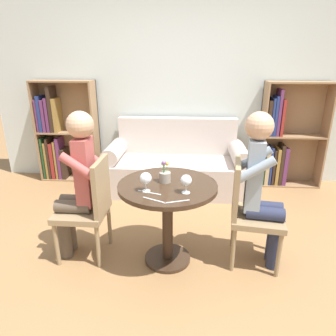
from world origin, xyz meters
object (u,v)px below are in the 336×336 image
(couch, at_px, (176,167))
(wine_glass_left, at_px, (146,179))
(person_right, at_px, (262,187))
(wine_glass_right, at_px, (186,181))
(bookshelf_left, at_px, (61,135))
(bookshelf_right, at_px, (283,141))
(flower_vase, at_px, (165,174))
(chair_left, at_px, (90,205))
(person_left, at_px, (78,182))
(chair_right, at_px, (249,209))

(couch, xyz_separation_m, wine_glass_left, (-0.15, -1.73, 0.52))
(person_right, xyz_separation_m, wine_glass_left, (-0.91, -0.19, 0.12))
(person_right, bearing_deg, wine_glass_right, 115.75)
(bookshelf_left, distance_m, wine_glass_left, 2.51)
(bookshelf_left, xyz_separation_m, wine_glass_right, (1.82, -2.00, 0.17))
(bookshelf_right, relative_size, flower_vase, 7.42)
(wine_glass_left, height_order, wine_glass_right, wine_glass_left)
(chair_left, bearing_deg, person_right, 90.54)
(couch, height_order, wine_glass_left, couch)
(couch, relative_size, bookshelf_left, 1.30)
(person_right, distance_m, wine_glass_right, 0.65)
(flower_vase, bearing_deg, bookshelf_right, 50.84)
(bookshelf_left, bearing_deg, wine_glass_left, -52.74)
(person_right, xyz_separation_m, flower_vase, (-0.78, 0.01, 0.08))
(person_left, relative_size, flower_vase, 6.84)
(wine_glass_right, relative_size, flower_vase, 0.76)
(person_right, relative_size, wine_glass_right, 9.05)
(bookshelf_left, bearing_deg, couch, -9.00)
(person_right, bearing_deg, wine_glass_left, 109.54)
(bookshelf_left, relative_size, chair_left, 1.56)
(bookshelf_right, relative_size, person_right, 1.08)
(wine_glass_left, height_order, flower_vase, flower_vase)
(person_right, height_order, flower_vase, person_right)
(wine_glass_left, bearing_deg, couch, 84.93)
(bookshelf_right, height_order, person_left, bookshelf_right)
(chair_right, relative_size, flower_vase, 4.75)
(chair_right, bearing_deg, chair_left, 98.82)
(person_right, bearing_deg, chair_right, 84.39)
(bookshelf_left, bearing_deg, chair_right, -37.28)
(couch, relative_size, person_left, 1.42)
(person_left, height_order, person_right, person_right)
(chair_left, bearing_deg, wine_glass_right, 77.23)
(bookshelf_left, distance_m, person_left, 2.02)
(person_right, bearing_deg, chair_left, 97.97)
(chair_right, bearing_deg, flower_vase, 99.01)
(person_left, bearing_deg, flower_vase, 91.00)
(person_left, xyz_separation_m, wine_glass_left, (0.61, -0.19, 0.12))
(bookshelf_left, relative_size, wine_glass_right, 9.75)
(bookshelf_left, bearing_deg, flower_vase, -47.58)
(flower_vase, bearing_deg, wine_glass_right, -49.11)
(bookshelf_right, bearing_deg, bookshelf_left, -179.97)
(person_left, height_order, wine_glass_left, person_left)
(wine_glass_right, bearing_deg, bookshelf_left, 132.27)
(wine_glass_left, distance_m, flower_vase, 0.23)
(couch, height_order, chair_left, couch)
(couch, distance_m, person_right, 1.76)
(bookshelf_left, relative_size, person_right, 1.08)
(chair_left, relative_size, wine_glass_right, 6.24)
(bookshelf_right, height_order, chair_right, bookshelf_right)
(bookshelf_left, height_order, bookshelf_right, same)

